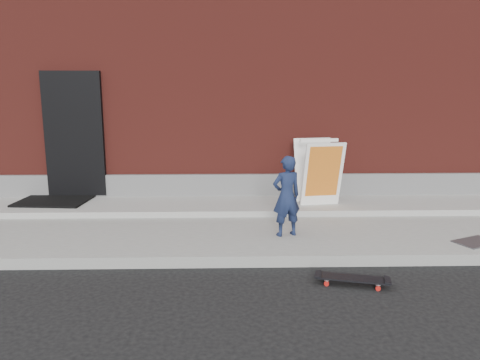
{
  "coord_description": "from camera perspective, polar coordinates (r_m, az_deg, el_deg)",
  "views": [
    {
      "loc": [
        0.19,
        -5.57,
        2.25
      ],
      "look_at": [
        0.35,
        0.8,
        0.97
      ],
      "focal_mm": 35.0,
      "sensor_mm": 36.0,
      "label": 1
    }
  ],
  "objects": [
    {
      "name": "ground",
      "position": [
        6.01,
        -3.2,
        -10.68
      ],
      "size": [
        80.0,
        80.0,
        0.0
      ],
      "primitive_type": "plane",
      "color": "black",
      "rests_on": "ground"
    },
    {
      "name": "sidewalk",
      "position": [
        7.39,
        -2.85,
        -5.79
      ],
      "size": [
        20.0,
        3.0,
        0.15
      ],
      "primitive_type": "cube",
      "color": "gray",
      "rests_on": "ground"
    },
    {
      "name": "apron",
      "position": [
        8.23,
        -2.71,
        -3.11
      ],
      "size": [
        20.0,
        1.2,
        0.1
      ],
      "primitive_type": "cube",
      "color": "gray",
      "rests_on": "sidewalk"
    },
    {
      "name": "building",
      "position": [
        12.56,
        -2.35,
        12.44
      ],
      "size": [
        20.0,
        8.1,
        5.0
      ],
      "color": "maroon",
      "rests_on": "ground"
    },
    {
      "name": "child",
      "position": [
        6.64,
        5.69,
        -1.97
      ],
      "size": [
        0.49,
        0.39,
        1.16
      ],
      "primitive_type": "imported",
      "rotation": [
        0.0,
        0.0,
        3.46
      ],
      "color": "#172141",
      "rests_on": "sidewalk"
    },
    {
      "name": "skateboard",
      "position": [
        5.65,
        13.52,
        -11.63
      ],
      "size": [
        0.85,
        0.41,
        0.09
      ],
      "color": "red",
      "rests_on": "ground"
    },
    {
      "name": "pizza_sign",
      "position": [
        8.17,
        9.55,
        1.05
      ],
      "size": [
        0.78,
        0.89,
        1.13
      ],
      "color": "white",
      "rests_on": "apron"
    },
    {
      "name": "doormat",
      "position": [
        8.93,
        -21.65,
        -2.32
      ],
      "size": [
        1.27,
        1.07,
        0.03
      ],
      "primitive_type": "cube",
      "rotation": [
        0.0,
        0.0,
        -0.09
      ],
      "color": "black",
      "rests_on": "apron"
    },
    {
      "name": "utility_plate",
      "position": [
        7.22,
        26.83,
        -6.76
      ],
      "size": [
        0.67,
        0.57,
        0.02
      ],
      "primitive_type": "cube",
      "rotation": [
        0.0,
        0.0,
        0.43
      ],
      "color": "#4A4B4F",
      "rests_on": "sidewalk"
    }
  ]
}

